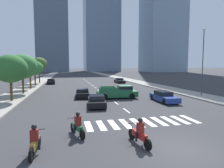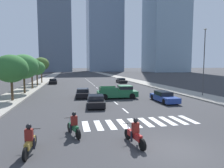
% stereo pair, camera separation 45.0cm
% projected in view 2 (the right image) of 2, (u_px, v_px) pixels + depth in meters
% --- Properties ---
extents(ground_plane, '(800.00, 800.00, 0.00)m').
position_uv_depth(ground_plane, '(174.00, 150.00, 9.81)').
color(ground_plane, '#333335').
extents(sidewalk_east, '(4.00, 260.00, 0.15)m').
position_uv_depth(sidewalk_east, '(155.00, 85.00, 41.66)').
color(sidewalk_east, gray).
rests_on(sidewalk_east, ground).
extents(sidewalk_west, '(4.00, 260.00, 0.15)m').
position_uv_depth(sidewalk_west, '(29.00, 88.00, 36.34)').
color(sidewalk_west, gray).
rests_on(sidewalk_west, ground).
extents(crosswalk_near, '(8.55, 2.43, 0.01)m').
position_uv_depth(crosswalk_near, '(140.00, 122.00, 14.55)').
color(crosswalk_near, silver).
rests_on(crosswalk_near, ground).
extents(lane_divider_center, '(0.14, 50.00, 0.01)m').
position_uv_depth(lane_divider_center, '(94.00, 86.00, 41.81)').
color(lane_divider_center, silver).
rests_on(lane_divider_center, ground).
extents(motorcycle_lead, '(0.74, 2.22, 1.49)m').
position_uv_depth(motorcycle_lead, '(135.00, 134.00, 10.41)').
color(motorcycle_lead, black).
rests_on(motorcycle_lead, ground).
extents(motorcycle_trailing, '(0.95, 1.98, 1.49)m').
position_uv_depth(motorcycle_trailing, '(74.00, 126.00, 11.78)').
color(motorcycle_trailing, black).
rests_on(motorcycle_trailing, ground).
extents(motorcycle_third, '(0.70, 2.15, 1.49)m').
position_uv_depth(motorcycle_third, '(30.00, 142.00, 9.38)').
color(motorcycle_third, black).
rests_on(motorcycle_third, ground).
extents(pickup_truck, '(5.28, 2.24, 1.67)m').
position_uv_depth(pickup_truck, '(119.00, 92.00, 25.48)').
color(pickup_truck, '#1E6038').
rests_on(pickup_truck, ground).
extents(sedan_black_0, '(2.20, 4.50, 1.21)m').
position_uv_depth(sedan_black_0, '(96.00, 101.00, 20.41)').
color(sedan_black_0, black).
rests_on(sedan_black_0, ground).
extents(sedan_black_1, '(1.85, 4.69, 1.17)m').
position_uv_depth(sedan_black_1, '(121.00, 81.00, 48.75)').
color(sedan_black_1, black).
rests_on(sedan_black_1, ground).
extents(sedan_black_2, '(1.97, 4.83, 1.21)m').
position_uv_depth(sedan_black_2, '(53.00, 81.00, 46.38)').
color(sedan_black_2, black).
rests_on(sedan_black_2, ground).
extents(sedan_blue_3, '(1.80, 4.72, 1.23)m').
position_uv_depth(sedan_blue_3, '(164.00, 97.00, 22.98)').
color(sedan_blue_3, navy).
rests_on(sedan_blue_3, ground).
extents(sedan_black_4, '(2.03, 4.43, 1.21)m').
position_uv_depth(sedan_black_4, '(83.00, 93.00, 26.37)').
color(sedan_black_4, black).
rests_on(sedan_black_4, ground).
extents(street_lamp_east, '(0.50, 0.24, 9.16)m').
position_uv_depth(street_lamp_east, '(204.00, 58.00, 26.61)').
color(street_lamp_east, '#3F3F42').
rests_on(street_lamp_east, sidewalk_east).
extents(street_tree_nearest, '(3.86, 3.86, 5.41)m').
position_uv_depth(street_tree_nearest, '(11.00, 69.00, 22.84)').
color(street_tree_nearest, '#4C3823').
rests_on(street_tree_nearest, sidewalk_west).
extents(street_tree_second, '(4.31, 4.31, 5.82)m').
position_uv_depth(street_tree_second, '(24.00, 67.00, 29.05)').
color(street_tree_second, '#4C3823').
rests_on(street_tree_second, sidewalk_west).
extents(street_tree_third, '(3.06, 3.06, 5.57)m').
position_uv_depth(street_tree_third, '(32.00, 65.00, 35.06)').
color(street_tree_third, '#4C3823').
rests_on(street_tree_third, sidewalk_west).
extents(street_tree_fourth, '(3.41, 3.41, 5.12)m').
position_uv_depth(street_tree_fourth, '(37.00, 68.00, 40.51)').
color(street_tree_fourth, '#4C3823').
rests_on(street_tree_fourth, sidewalk_west).
extents(street_tree_fifth, '(3.68, 3.68, 6.16)m').
position_uv_depth(street_tree_fifth, '(41.00, 64.00, 46.88)').
color(street_tree_fifth, '#4C3823').
rests_on(street_tree_fifth, sidewalk_west).
extents(office_tower_center_skyline, '(26.50, 25.67, 86.48)m').
position_uv_depth(office_tower_center_skyline, '(104.00, 22.00, 154.73)').
color(office_tower_center_skyline, slate).
rests_on(office_tower_center_skyline, ground).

